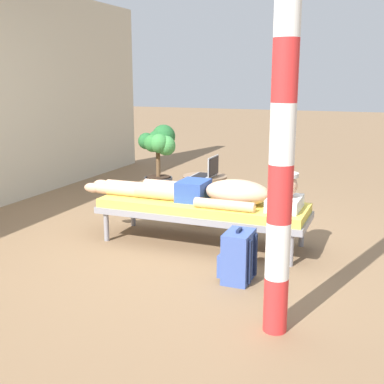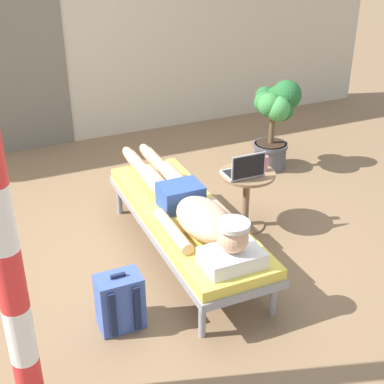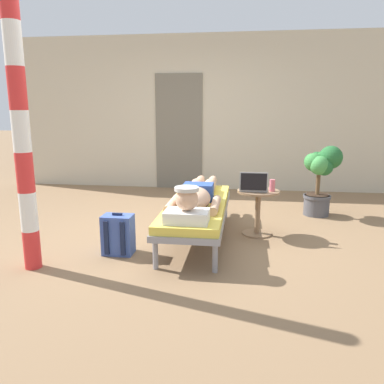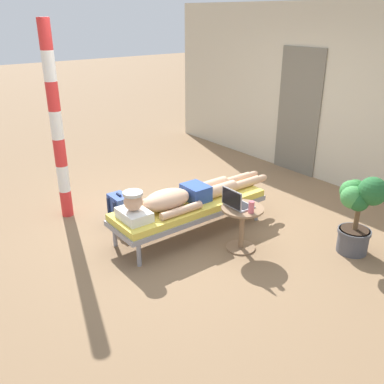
# 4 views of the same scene
# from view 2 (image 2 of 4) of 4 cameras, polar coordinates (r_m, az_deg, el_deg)

# --- Properties ---
(ground_plane) EXTENTS (40.00, 40.00, 0.00)m
(ground_plane) POSITION_cam_2_polar(r_m,az_deg,el_deg) (4.63, -4.18, -5.99)
(ground_plane) COLOR #846647
(house_wall_back) EXTENTS (7.60, 0.20, 2.70)m
(house_wall_back) POSITION_cam_2_polar(r_m,az_deg,el_deg) (6.61, -11.17, 16.68)
(house_wall_back) COLOR beige
(house_wall_back) RESTS_ON ground
(house_door_panel) EXTENTS (0.84, 0.03, 2.04)m
(house_door_panel) POSITION_cam_2_polar(r_m,az_deg,el_deg) (6.46, -16.60, 12.80)
(house_door_panel) COLOR #6D6759
(house_door_panel) RESTS_ON ground
(lounge_chair) EXTENTS (0.64, 1.99, 0.42)m
(lounge_chair) POSITION_cam_2_polar(r_m,az_deg,el_deg) (4.36, -0.69, -2.88)
(lounge_chair) COLOR gray
(lounge_chair) RESTS_ON ground
(person_reclining) EXTENTS (0.53, 2.17, 0.33)m
(person_reclining) POSITION_cam_2_polar(r_m,az_deg,el_deg) (4.19, -0.12, -1.52)
(person_reclining) COLOR white
(person_reclining) RESTS_ON lounge_chair
(side_table) EXTENTS (0.48, 0.48, 0.52)m
(side_table) POSITION_cam_2_polar(r_m,az_deg,el_deg) (4.80, 5.62, 0.19)
(side_table) COLOR #8C6B4C
(side_table) RESTS_ON ground
(laptop) EXTENTS (0.31, 0.24, 0.23)m
(laptop) POSITION_cam_2_polar(r_m,az_deg,el_deg) (4.63, 5.41, 2.26)
(laptop) COLOR #A5A8AD
(laptop) RESTS_ON side_table
(drink_glass) EXTENTS (0.06, 0.06, 0.13)m
(drink_glass) POSITION_cam_2_polar(r_m,az_deg,el_deg) (4.75, 7.44, 2.94)
(drink_glass) COLOR #D86672
(drink_glass) RESTS_ON side_table
(backpack) EXTENTS (0.30, 0.26, 0.42)m
(backpack) POSITION_cam_2_polar(r_m,az_deg,el_deg) (3.80, -7.43, -11.11)
(backpack) COLOR #3F59A5
(backpack) RESTS_ON ground
(potted_plant) EXTENTS (0.50, 0.52, 0.96)m
(potted_plant) POSITION_cam_2_polar(r_m,az_deg,el_deg) (5.85, 8.52, 7.70)
(potted_plant) COLOR #4C4C51
(potted_plant) RESTS_ON ground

